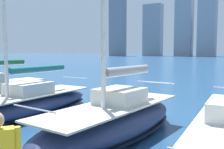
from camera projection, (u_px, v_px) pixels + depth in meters
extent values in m
cube|color=#939DAD|center=(208.00, 11.00, 151.72)|extent=(9.46, 11.33, 52.74)
cube|color=#8E99A8|center=(184.00, 29.00, 161.45)|extent=(10.01, 7.92, 34.08)
cube|color=#8D97A6|center=(153.00, 30.00, 176.07)|extent=(12.36, 6.82, 34.24)
cube|color=gray|center=(118.00, 26.00, 173.88)|extent=(10.19, 6.14, 38.93)
ellipsoid|color=navy|center=(113.00, 122.00, 9.24)|extent=(3.16, 7.53, 1.11)
ellipsoid|color=black|center=(113.00, 131.00, 9.26)|extent=(3.18, 7.57, 0.10)
cube|color=beige|center=(113.00, 106.00, 9.18)|extent=(2.64, 6.62, 0.06)
cube|color=silver|center=(120.00, 96.00, 9.51)|extent=(1.62, 1.75, 0.55)
cylinder|color=silver|center=(128.00, 74.00, 9.89)|extent=(0.43, 3.07, 0.12)
cylinder|color=gray|center=(128.00, 70.00, 9.88)|extent=(0.60, 2.85, 0.32)
cylinder|color=silver|center=(33.00, 109.00, 6.41)|extent=(1.58, 0.20, 0.04)
cylinder|color=silver|center=(155.00, 82.00, 11.81)|extent=(1.82, 0.22, 0.04)
ellipsoid|color=navy|center=(20.00, 107.00, 12.23)|extent=(2.69, 9.11, 0.95)
ellipsoid|color=black|center=(20.00, 112.00, 12.26)|extent=(2.71, 9.15, 0.10)
cube|color=beige|center=(20.00, 96.00, 12.19)|extent=(2.22, 8.01, 0.06)
cube|color=silver|center=(29.00, 88.00, 12.63)|extent=(1.57, 2.02, 0.55)
cylinder|color=silver|center=(39.00, 71.00, 13.14)|extent=(0.17, 3.81, 0.12)
cylinder|color=#19606B|center=(39.00, 69.00, 13.13)|extent=(0.37, 3.51, 0.32)
cylinder|color=silver|center=(75.00, 78.00, 15.64)|extent=(1.92, 0.07, 0.04)
cylinder|color=silver|center=(38.00, 71.00, 18.25)|extent=(1.65, 0.23, 0.04)
cylinder|color=yellow|center=(18.00, 149.00, 3.51)|extent=(0.10, 0.10, 0.61)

